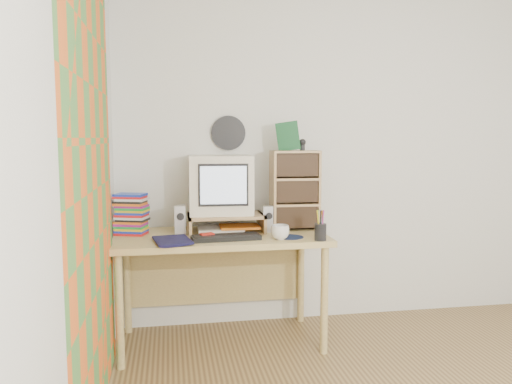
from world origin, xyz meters
name	(u,v)px	position (x,y,z in m)	size (l,w,h in m)	color
back_wall	(349,157)	(0.00, 1.75, 1.25)	(3.50, 3.50, 0.00)	white
left_wall	(61,178)	(-1.75, 0.00, 1.25)	(3.50, 3.50, 0.00)	white
curtain	(93,191)	(-1.71, 0.48, 1.15)	(2.20, 2.20, 0.00)	orange
wall_disc	(228,133)	(-0.93, 1.73, 1.43)	(0.25, 0.25, 0.02)	black
desk	(219,252)	(-1.03, 1.44, 0.62)	(1.40, 0.70, 0.75)	#DAC075
monitor_riser	(226,218)	(-0.98, 1.48, 0.84)	(0.52, 0.30, 0.12)	tan
crt_monitor	(221,185)	(-1.01, 1.53, 1.07)	(0.42, 0.42, 0.40)	silver
speaker_left	(180,220)	(-1.29, 1.43, 0.85)	(0.07, 0.07, 0.20)	silver
speaker_right	(268,219)	(-0.70, 1.42, 0.84)	(0.07, 0.07, 0.18)	silver
keyboard	(226,237)	(-1.01, 1.20, 0.76)	(0.44, 0.15, 0.03)	black
dvd_stack	(131,214)	(-1.61, 1.49, 0.89)	(0.19, 0.14, 0.28)	brown
cd_rack	(295,190)	(-0.49, 1.48, 1.03)	(0.33, 0.18, 0.56)	tan
mug	(280,232)	(-0.67, 1.15, 0.80)	(0.12, 0.12, 0.09)	silver
diary	(155,240)	(-1.45, 1.15, 0.78)	(0.26, 0.19, 0.05)	black
mousepad	(290,237)	(-0.59, 1.21, 0.75)	(0.18, 0.18, 0.00)	#0F1A33
pen_cup	(320,229)	(-0.43, 1.07, 0.82)	(0.07, 0.07, 0.15)	black
papers	(228,228)	(-0.97, 1.48, 0.77)	(0.31, 0.23, 0.04)	silver
red_box	(207,236)	(-1.13, 1.22, 0.77)	(0.08, 0.05, 0.04)	red
game_box	(288,136)	(-0.54, 1.49, 1.41)	(0.15, 0.03, 0.20)	#17512A
webcam	(302,145)	(-0.44, 1.48, 1.35)	(0.05, 0.05, 0.08)	black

